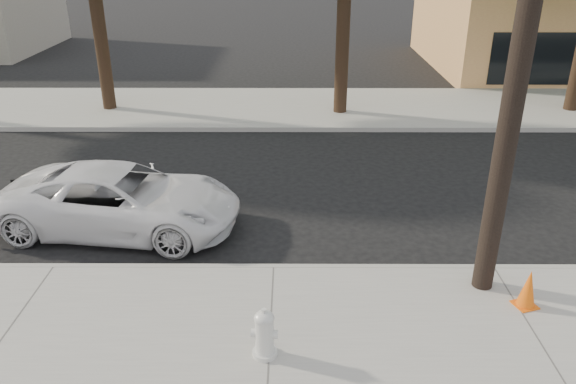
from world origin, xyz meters
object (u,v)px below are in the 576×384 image
(police_cruiser, at_px, (122,199))
(traffic_cone, at_px, (528,289))
(fire_hydrant, at_px, (265,334))
(utility_pole, at_px, (529,9))

(police_cruiser, height_order, traffic_cone, police_cruiser)
(fire_hydrant, relative_size, traffic_cone, 1.13)
(police_cruiser, bearing_deg, traffic_cone, -104.29)
(police_cruiser, distance_m, traffic_cone, 7.84)
(utility_pole, xyz_separation_m, traffic_cone, (0.52, -0.59, -4.23))
(utility_pole, distance_m, police_cruiser, 8.21)
(fire_hydrant, bearing_deg, traffic_cone, 22.11)
(traffic_cone, bearing_deg, utility_pole, 131.41)
(traffic_cone, bearing_deg, fire_hydrant, -164.08)
(fire_hydrant, height_order, traffic_cone, fire_hydrant)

